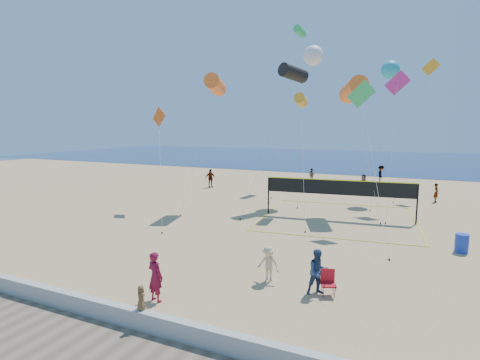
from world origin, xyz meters
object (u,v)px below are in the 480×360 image
at_px(camp_chair, 328,281).
at_px(woman, 155,277).
at_px(trash_barrel, 462,243).
at_px(volleyball_net, 339,192).

bearing_deg(camp_chair, woman, -172.61).
relative_size(trash_barrel, volleyball_net, 0.09).
distance_m(woman, volleyball_net, 15.44).
bearing_deg(volleyball_net, woman, -110.13).
distance_m(trash_barrel, volleyball_net, 8.23).
xyz_separation_m(trash_barrel, volleyball_net, (-6.77, 4.48, 1.36)).
bearing_deg(camp_chair, volleyball_net, 76.58).
bearing_deg(volleyball_net, camp_chair, -87.89).
bearing_deg(woman, camp_chair, -138.65).
xyz_separation_m(camp_chair, trash_barrel, (5.05, 7.45, -0.07)).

